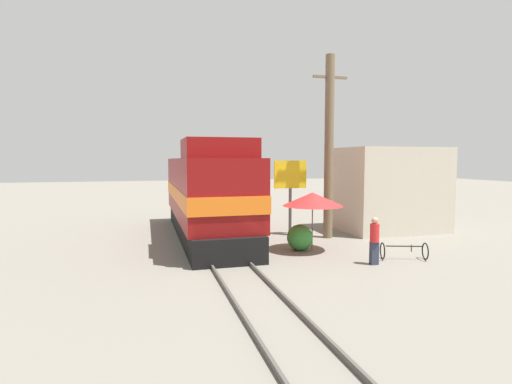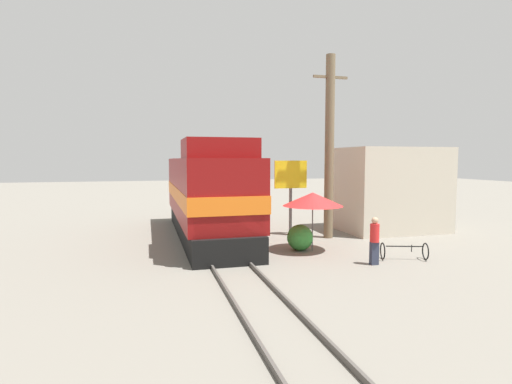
# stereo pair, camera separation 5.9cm
# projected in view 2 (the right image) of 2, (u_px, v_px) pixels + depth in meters

# --- Properties ---
(ground_plane) EXTENTS (120.00, 120.00, 0.00)m
(ground_plane) POSITION_uv_depth(u_px,v_px,m) (219.00, 252.00, 16.99)
(ground_plane) COLOR slate
(rail_near) EXTENTS (0.08, 34.39, 0.15)m
(rail_near) POSITION_uv_depth(u_px,v_px,m) (203.00, 252.00, 16.80)
(rail_near) COLOR #4C4742
(rail_near) RESTS_ON ground_plane
(rail_far) EXTENTS (0.08, 34.39, 0.15)m
(rail_far) POSITION_uv_depth(u_px,v_px,m) (236.00, 250.00, 17.18)
(rail_far) COLOR #4C4742
(rail_far) RESTS_ON ground_plane
(locomotive) EXTENTS (3.14, 12.38, 4.80)m
(locomotive) POSITION_uv_depth(u_px,v_px,m) (208.00, 196.00, 20.03)
(locomotive) COLOR black
(locomotive) RESTS_ON ground_plane
(utility_pole) EXTENTS (1.80, 0.46, 9.06)m
(utility_pole) POSITION_uv_depth(u_px,v_px,m) (329.00, 147.00, 19.82)
(utility_pole) COLOR #726047
(utility_pole) RESTS_ON ground_plane
(vendor_umbrella) EXTENTS (2.58, 2.58, 2.54)m
(vendor_umbrella) POSITION_uv_depth(u_px,v_px,m) (313.00, 199.00, 17.07)
(vendor_umbrella) COLOR #4C4C4C
(vendor_umbrella) RESTS_ON ground_plane
(billboard_sign) EXTENTS (1.75, 0.12, 3.89)m
(billboard_sign) POSITION_uv_depth(u_px,v_px,m) (291.00, 180.00, 20.67)
(billboard_sign) COLOR #595959
(billboard_sign) RESTS_ON ground_plane
(shrub_cluster) EXTENTS (1.13, 1.13, 1.13)m
(shrub_cluster) POSITION_uv_depth(u_px,v_px,m) (300.00, 237.00, 17.33)
(shrub_cluster) COLOR #388C38
(shrub_cluster) RESTS_ON ground_plane
(person_bystander) EXTENTS (0.34, 0.34, 1.80)m
(person_bystander) POSITION_uv_depth(u_px,v_px,m) (375.00, 239.00, 14.91)
(person_bystander) COLOR #2D3347
(person_bystander) RESTS_ON ground_plane
(bicycle) EXTENTS (1.84, 1.18, 0.68)m
(bicycle) POSITION_uv_depth(u_px,v_px,m) (404.00, 251.00, 15.72)
(bicycle) COLOR black
(bicycle) RESTS_ON ground_plane
(building_block_distant) EXTENTS (5.45, 4.14, 4.59)m
(building_block_distant) POSITION_uv_depth(u_px,v_px,m) (389.00, 189.00, 22.27)
(building_block_distant) COLOR beige
(building_block_distant) RESTS_ON ground_plane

